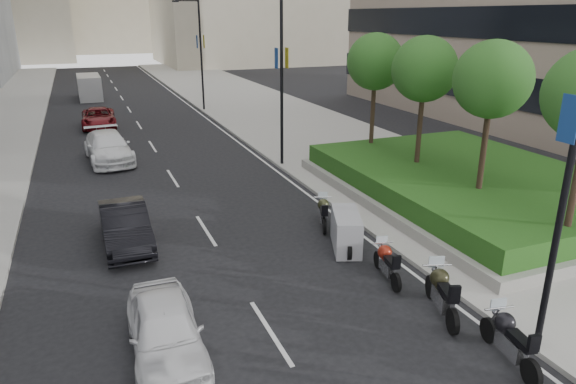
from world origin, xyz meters
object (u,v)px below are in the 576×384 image
motorcycle_2 (509,339)px  lamp_post_0 (569,144)px  car_d (99,118)px  motorcycle_6 (323,212)px  lamp_post_2 (199,49)px  car_a (165,330)px  motorcycle_5 (346,231)px  car_c (108,147)px  motorcycle_3 (442,292)px  delivery_van (90,88)px  lamp_post_1 (279,69)px  motorcycle_4 (387,263)px  car_b (125,226)px

motorcycle_2 → lamp_post_0: bearing=-70.7°
car_d → lamp_post_0: bearing=-73.3°
motorcycle_6 → car_d: 23.55m
lamp_post_2 → car_a: 33.32m
lamp_post_2 → motorcycle_5: 28.72m
car_c → lamp_post_2: bearing=54.1°
motorcycle_3 → car_a: 7.19m
car_a → motorcycle_2: bearing=-21.6°
motorcycle_2 → motorcycle_6: (-0.43, 8.92, -0.06)m
motorcycle_2 → motorcycle_5: bearing=15.3°
lamp_post_2 → motorcycle_3: lamp_post_2 is taller
motorcycle_2 → delivery_van: (-7.51, 45.51, 0.44)m
lamp_post_1 → motorcycle_5: (-1.53, -10.34, -4.43)m
car_a → delivery_van: size_ratio=0.76×
lamp_post_2 → delivery_van: size_ratio=1.69×
motorcycle_4 → car_a: bearing=111.7°
lamp_post_2 → motorcycle_2: lamp_post_2 is taller
car_b → delivery_van: bearing=89.3°
motorcycle_4 → car_c: bearing=33.0°
lamp_post_0 → motorcycle_5: (-1.53, 6.66, -4.43)m
motorcycle_2 → car_a: car_a is taller
motorcycle_2 → car_a: 7.94m
car_a → lamp_post_1: bearing=61.4°
motorcycle_5 → lamp_post_0: bearing=-145.8°
motorcycle_2 → motorcycle_6: motorcycle_2 is taller
car_a → motorcycle_5: bearing=30.5°
lamp_post_1 → motorcycle_2: size_ratio=4.02×
lamp_post_0 → motorcycle_5: 8.14m
lamp_post_0 → motorcycle_5: size_ratio=3.96×
motorcycle_3 → car_a: bearing=101.7°
lamp_post_0 → motorcycle_6: 9.97m
car_b → car_c: size_ratio=0.81×
car_a → motorcycle_4: bearing=12.5°
car_a → car_b: 6.80m
lamp_post_0 → motorcycle_3: (-1.10, 2.09, -4.43)m
motorcycle_2 → delivery_van: bearing=19.7°
car_a → delivery_van: 42.36m
lamp_post_0 → motorcycle_4: 6.39m
motorcycle_3 → motorcycle_6: bearing=21.3°
lamp_post_1 → lamp_post_0: bearing=-90.0°
lamp_post_0 → car_d: lamp_post_0 is taller
lamp_post_0 → car_c: bearing=111.1°
motorcycle_4 → motorcycle_6: bearing=10.7°
motorcycle_2 → motorcycle_3: motorcycle_3 is taller
motorcycle_3 → car_b: car_b is taller
motorcycle_3 → delivery_van: size_ratio=0.43×
lamp_post_0 → motorcycle_4: (-1.40, 4.29, -4.52)m
car_b → lamp_post_1: bearing=39.7°
lamp_post_0 → car_b: size_ratio=2.05×
lamp_post_1 → motorcycle_4: (-1.40, -12.71, -4.52)m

